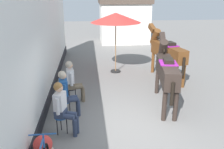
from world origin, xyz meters
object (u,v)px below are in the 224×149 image
seated_visitor_near (63,106)px  flower_planter_near (43,149)px  saddled_horse_near (166,69)px  seated_visitor_middle (66,91)px  seated_visitor_far (72,79)px  cafe_parasol (116,18)px  saddled_horse_far (167,51)px

seated_visitor_near → flower_planter_near: bearing=-106.8°
seated_visitor_near → saddled_horse_near: 3.41m
saddled_horse_near → flower_planter_near: size_ratio=4.65×
seated_visitor_middle → seated_visitor_far: size_ratio=1.00×
seated_visitor_near → seated_visitor_far: size_ratio=1.00×
cafe_parasol → saddled_horse_near: bearing=-70.3°
flower_planter_near → seated_visitor_near: bearing=73.2°
seated_visitor_far → saddled_horse_far: saddled_horse_far is taller
flower_planter_near → cafe_parasol: cafe_parasol is taller
cafe_parasol → seated_visitor_middle: bearing=-115.3°
seated_visitor_far → cafe_parasol: 3.75m
saddled_horse_near → seated_visitor_far: bearing=171.7°
seated_visitor_middle → flower_planter_near: bearing=-99.7°
flower_planter_near → cafe_parasol: bearing=69.7°
seated_visitor_far → cafe_parasol: bearing=59.7°
seated_visitor_middle → seated_visitor_near: bearing=-90.9°
saddled_horse_near → cafe_parasol: cafe_parasol is taller
seated_visitor_middle → saddled_horse_near: saddled_horse_near is taller
saddled_horse_far → flower_planter_near: saddled_horse_far is taller
saddled_horse_near → flower_planter_near: saddled_horse_near is taller
saddled_horse_far → flower_planter_near: 6.46m
saddled_horse_near → flower_planter_near: 4.33m
seated_visitor_middle → saddled_horse_near: (3.05, 0.54, 0.38)m
saddled_horse_near → seated_visitor_middle: bearing=-170.0°
seated_visitor_middle → saddled_horse_near: bearing=10.0°
seated_visitor_far → saddled_horse_far: 4.15m
saddled_horse_far → seated_visitor_near: bearing=-135.0°
seated_visitor_middle → flower_planter_near: 2.10m
seated_visitor_middle → cafe_parasol: (1.84, 3.89, 1.59)m
saddled_horse_far → seated_visitor_far: bearing=-152.3°
saddled_horse_near → saddled_horse_far: size_ratio=1.00×
cafe_parasol → seated_visitor_far: bearing=-120.3°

